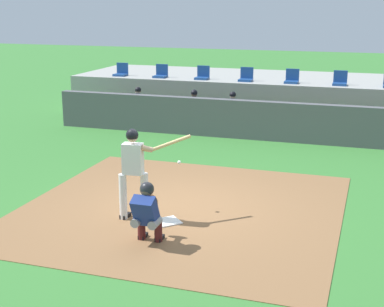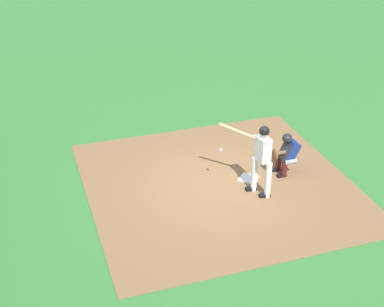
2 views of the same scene
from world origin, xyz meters
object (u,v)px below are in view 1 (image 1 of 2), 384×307
at_px(batter_at_plate, 135,168).
at_px(stadium_seat_2, 202,75).
at_px(stadium_seat_0, 121,72).
at_px(stadium_seat_3, 246,77).
at_px(dugout_player_0, 137,105).
at_px(stadium_seat_5, 340,81).
at_px(catcher_crouched, 147,210).
at_px(stadium_seat_4, 292,79).
at_px(dugout_player_1, 193,109).
at_px(dugout_player_2, 231,111).
at_px(stadium_seat_1, 161,74).
at_px(home_plate, 168,221).

height_order(batter_at_plate, stadium_seat_2, stadium_seat_2).
distance_m(stadium_seat_0, stadium_seat_3, 4.88).
distance_m(dugout_player_0, stadium_seat_5, 6.97).
bearing_deg(dugout_player_0, catcher_crouched, -65.47).
bearing_deg(stadium_seat_4, stadium_seat_0, 180.00).
xyz_separation_m(dugout_player_0, stadium_seat_2, (1.74, 2.03, 0.86)).
bearing_deg(stadium_seat_4, dugout_player_1, -145.40).
xyz_separation_m(stadium_seat_0, stadium_seat_5, (8.12, 0.00, 0.00)).
bearing_deg(stadium_seat_2, stadium_seat_0, 180.00).
bearing_deg(batter_at_plate, stadium_seat_3, 90.77).
height_order(catcher_crouched, stadium_seat_3, stadium_seat_3).
bearing_deg(dugout_player_2, dugout_player_0, 180.00).
distance_m(dugout_player_1, stadium_seat_3, 2.58).
height_order(dugout_player_1, stadium_seat_4, stadium_seat_4).
bearing_deg(stadium_seat_1, stadium_seat_3, 0.00).
height_order(dugout_player_1, stadium_seat_1, stadium_seat_1).
height_order(stadium_seat_1, stadium_seat_4, same).
bearing_deg(catcher_crouched, stadium_seat_4, 85.79).
xyz_separation_m(dugout_player_1, stadium_seat_5, (4.57, 2.03, 0.86)).
bearing_deg(catcher_crouched, dugout_player_0, 114.53).
relative_size(stadium_seat_0, stadium_seat_3, 1.00).
relative_size(batter_at_plate, dugout_player_2, 1.39).
xyz_separation_m(dugout_player_0, stadium_seat_3, (3.36, 2.03, 0.86)).
relative_size(dugout_player_1, stadium_seat_5, 2.71).
height_order(stadium_seat_1, stadium_seat_2, same).
height_order(catcher_crouched, stadium_seat_2, stadium_seat_2).
height_order(stadium_seat_2, stadium_seat_5, same).
distance_m(batter_at_plate, catcher_crouched, 1.28).
bearing_deg(batter_at_plate, dugout_player_2, 90.98).
xyz_separation_m(dugout_player_0, dugout_player_2, (3.36, 0.00, 0.00)).
relative_size(stadium_seat_3, stadium_seat_4, 1.00).
relative_size(dugout_player_2, stadium_seat_3, 2.71).
relative_size(dugout_player_0, stadium_seat_5, 2.71).
relative_size(home_plate, stadium_seat_3, 0.92).
xyz_separation_m(catcher_crouched, dugout_player_0, (-4.17, 9.13, 0.06)).
height_order(home_plate, catcher_crouched, catcher_crouched).
bearing_deg(dugout_player_2, stadium_seat_3, 89.94).
bearing_deg(stadium_seat_2, batter_at_plate, -80.16).
relative_size(batter_at_plate, stadium_seat_2, 3.76).
height_order(dugout_player_2, stadium_seat_2, stadium_seat_2).
bearing_deg(stadium_seat_1, home_plate, -68.24).
distance_m(catcher_crouched, stadium_seat_4, 11.23).
bearing_deg(batter_at_plate, stadium_seat_0, 116.25).
xyz_separation_m(batter_at_plate, stadium_seat_2, (-1.76, 10.16, 0.50)).
relative_size(home_plate, stadium_seat_1, 0.92).
xyz_separation_m(batter_at_plate, stadium_seat_4, (1.49, 10.16, 0.50)).
xyz_separation_m(stadium_seat_1, stadium_seat_3, (3.25, 0.00, 0.00)).
distance_m(dugout_player_0, dugout_player_2, 3.36).
bearing_deg(dugout_player_2, catcher_crouched, -84.96).
bearing_deg(home_plate, stadium_seat_5, 76.53).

